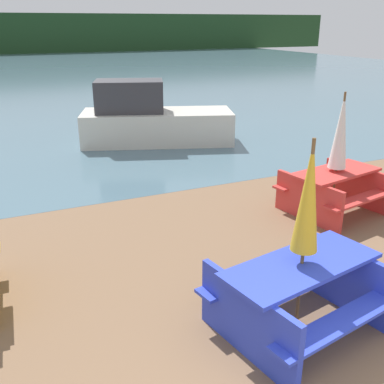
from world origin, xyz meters
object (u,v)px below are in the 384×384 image
object	(u,v)px
picnic_table_blue	(299,290)
picnic_table_red	(334,188)
umbrella_gold	(308,198)
boat	(151,120)
umbrella_white	(341,131)

from	to	relation	value
picnic_table_blue	picnic_table_red	size ratio (longest dim) A/B	1.09
umbrella_gold	picnic_table_blue	bearing A→B (deg)	180.00
picnic_table_blue	boat	distance (m)	8.28
umbrella_gold	boat	size ratio (longest dim) A/B	0.49
umbrella_white	boat	xyz separation A→B (m)	(-1.25, 5.82, -0.80)
picnic_table_red	picnic_table_blue	bearing A→B (deg)	-136.65
picnic_table_blue	umbrella_white	size ratio (longest dim) A/B	0.94
umbrella_white	boat	distance (m)	6.01
picnic_table_red	umbrella_gold	xyz separation A→B (m)	(-2.50, -2.36, 1.06)
umbrella_gold	umbrella_white	distance (m)	3.44
umbrella_white	umbrella_gold	bearing A→B (deg)	-136.65
umbrella_white	picnic_table_blue	bearing A→B (deg)	-136.65
picnic_table_blue	umbrella_gold	world-z (taller)	umbrella_gold
boat	umbrella_gold	bearing A→B (deg)	-79.36
boat	umbrella_white	bearing A→B (deg)	-58.58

